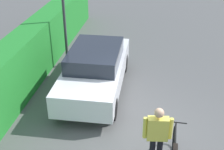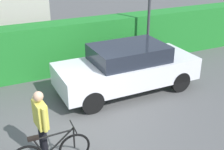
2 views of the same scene
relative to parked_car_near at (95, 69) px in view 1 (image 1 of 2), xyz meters
The scene contains 4 objects.
ground_plane 2.75m from the parked_car_near, 140.97° to the right, with size 60.00×60.00×0.00m, color #525252.
parked_car_near is the anchor object (origin of this frame).
person_rider 3.74m from the parked_car_near, 146.92° to the right, with size 0.25×0.65×1.60m.
street_lamp 2.74m from the parked_car_near, 41.85° to the left, with size 0.28×0.28×3.78m.
Camera 1 is at (-6.43, -0.19, 5.27)m, focal length 48.64 mm.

